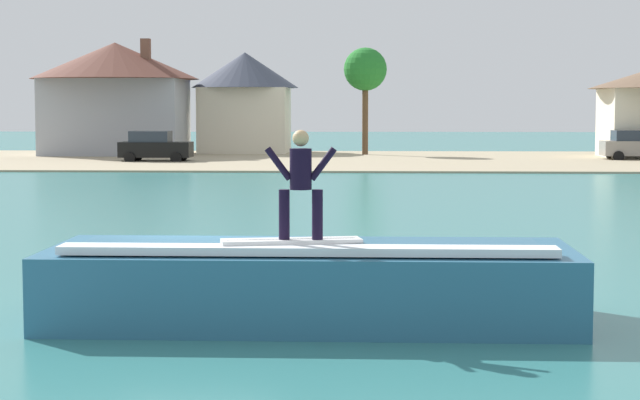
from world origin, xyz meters
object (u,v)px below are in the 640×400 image
(house_with_chimney, at_px, (115,88))
(house_small_cottage, at_px, (245,97))
(car_near_shore, at_px, (155,147))
(car_far_shore, at_px, (638,145))
(wave_crest, at_px, (311,282))
(tree_tall_bare, at_px, (365,71))
(surfer, at_px, (301,179))
(surfboard, at_px, (291,241))

(house_with_chimney, xyz_separation_m, house_small_cottage, (8.23, 3.96, -0.57))
(car_near_shore, height_order, car_far_shore, same)
(house_with_chimney, bearing_deg, wave_crest, -74.18)
(tree_tall_bare, bearing_deg, car_far_shore, -19.92)
(wave_crest, xyz_separation_m, car_far_shore, (17.10, 51.83, 0.35))
(car_far_shore, relative_size, house_small_cottage, 0.59)
(car_near_shore, bearing_deg, surfer, -76.51)
(car_near_shore, distance_m, tree_tall_bare, 16.27)
(surfboard, distance_m, house_with_chimney, 59.91)
(wave_crest, bearing_deg, surfboard, -112.77)
(car_far_shore, distance_m, tree_tall_bare, 18.30)
(surfer, bearing_deg, car_near_shore, 103.49)
(tree_tall_bare, bearing_deg, house_small_cottage, 159.33)
(surfer, bearing_deg, house_small_cottage, 97.24)
(wave_crest, xyz_separation_m, house_with_chimney, (-16.17, 57.07, 3.90))
(house_with_chimney, bearing_deg, car_near_shore, -63.69)
(car_far_shore, bearing_deg, wave_crest, -108.26)
(surfboard, relative_size, car_far_shore, 0.48)
(wave_crest, relative_size, house_with_chimney, 0.71)
(car_far_shore, height_order, house_small_cottage, house_small_cottage)
(surfer, bearing_deg, wave_crest, 80.80)
(car_near_shore, xyz_separation_m, tree_tall_bare, (12.35, 9.47, 4.73))
(house_with_chimney, bearing_deg, surfboard, -74.57)
(wave_crest, distance_m, surfboard, 0.96)
(wave_crest, relative_size, tree_tall_bare, 1.10)
(wave_crest, bearing_deg, surfer, -99.20)
(surfboard, relative_size, surfer, 1.32)
(surfer, xyz_separation_m, car_far_shore, (17.21, 52.49, -1.28))
(house_small_cottage, xyz_separation_m, tree_tall_bare, (8.42, -3.18, 1.75))
(house_small_cottage, bearing_deg, tree_tall_bare, -20.67)
(surfboard, bearing_deg, house_small_cottage, 97.11)
(house_small_cottage, bearing_deg, car_far_shore, -20.17)
(car_near_shore, xyz_separation_m, house_with_chimney, (-4.30, 8.69, 3.56))
(car_near_shore, bearing_deg, house_small_cottage, 72.73)
(car_far_shore, relative_size, house_with_chimney, 0.39)
(surfer, distance_m, house_with_chimney, 59.97)
(surfboard, xyz_separation_m, house_small_cottage, (-7.69, 61.62, 2.62))
(wave_crest, height_order, house_with_chimney, house_with_chimney)
(car_near_shore, height_order, house_with_chimney, house_with_chimney)
(wave_crest, height_order, tree_tall_bare, tree_tall_bare)
(car_near_shore, bearing_deg, wave_crest, -76.21)
(surfboard, relative_size, tree_tall_bare, 0.29)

